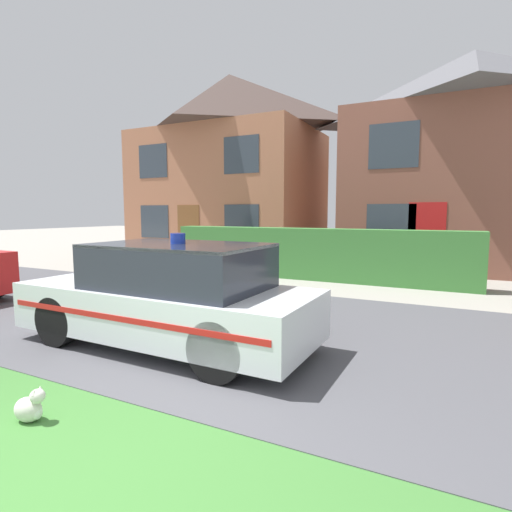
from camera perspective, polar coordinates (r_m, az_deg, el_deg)
name	(u,v)px	position (r m, az deg, el deg)	size (l,w,h in m)	color
ground_plane	(40,499)	(3.27, -28.42, -28.18)	(80.00, 80.00, 0.00)	gray
road_strip	(283,331)	(6.21, 3.90, -10.68)	(28.00, 5.59, 0.01)	#4C4C51
lawn_verge	(59,485)	(3.33, -26.28, -27.28)	(28.00, 2.13, 0.01)	#3D7533
garden_hedge	(311,254)	(10.94, 7.91, 0.30)	(8.31, 0.59, 1.39)	#3D7F38
police_car	(169,296)	(5.50, -12.33, -5.62)	(4.15, 1.64, 1.53)	black
cat	(30,407)	(4.18, -29.54, -18.30)	(0.38, 0.22, 0.32)	silver
house_left	(230,164)	(17.71, -3.78, 12.95)	(7.60, 5.48, 7.62)	#A86B4C
house_right	(469,158)	(15.58, 28.20, 12.22)	(7.76, 6.54, 7.13)	brown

